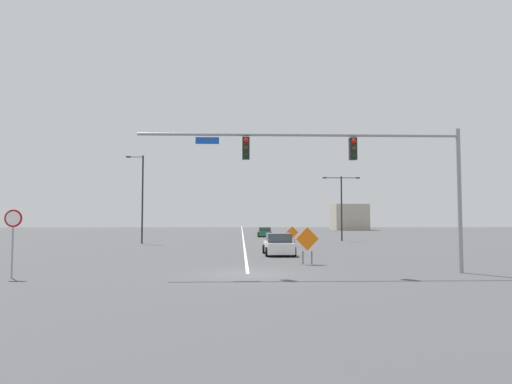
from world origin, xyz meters
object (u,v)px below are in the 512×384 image
traffic_signal_assembly (349,160)px  street_lamp_near_left (141,195)px  street_lamp_mid_right (341,202)px  construction_sign_left_lane (292,234)px  car_green_near (265,232)px  car_white_mid (279,245)px  construction_sign_right_lane (307,241)px  stop_sign (13,230)px

traffic_signal_assembly → street_lamp_near_left: (-15.11, 24.99, -0.44)m
street_lamp_mid_right → construction_sign_left_lane: bearing=-123.5°
car_green_near → construction_sign_left_lane: bearing=-86.5°
car_white_mid → car_green_near: bearing=88.7°
construction_sign_left_lane → car_green_near: bearing=93.5°
car_white_mid → construction_sign_right_lane: bearing=-80.3°
traffic_signal_assembly → construction_sign_right_lane: bearing=108.3°
street_lamp_mid_right → car_white_mid: street_lamp_mid_right is taller
street_lamp_near_left → construction_sign_left_lane: (14.63, -5.63, -3.70)m
stop_sign → construction_sign_right_lane: size_ratio=1.42×
construction_sign_left_lane → traffic_signal_assembly: bearing=-88.6°
stop_sign → car_white_mid: size_ratio=0.72×
car_green_near → traffic_signal_assembly: bearing=-87.5°
car_white_mid → car_green_near: size_ratio=1.02×
street_lamp_mid_right → car_green_near: street_lamp_mid_right is taller
traffic_signal_assembly → street_lamp_near_left: 29.21m
stop_sign → street_lamp_mid_right: street_lamp_mid_right is taller
traffic_signal_assembly → street_lamp_mid_right: size_ratio=2.11×
construction_sign_right_lane → car_green_near: 36.86m
street_lamp_mid_right → street_lamp_near_left: size_ratio=0.81×
stop_sign → street_lamp_near_left: street_lamp_near_left is taller
construction_sign_left_lane → car_green_near: (-1.31, 21.66, -0.56)m
stop_sign → street_lamp_mid_right: bearing=55.5°
traffic_signal_assembly → car_green_near: (-1.79, 41.02, -4.69)m
street_lamp_near_left → traffic_signal_assembly: bearing=-58.8°
stop_sign → car_white_mid: (12.44, 11.67, -1.37)m
street_lamp_near_left → car_white_mid: (12.66, -14.51, -4.17)m
car_white_mid → construction_sign_left_lane: bearing=77.5°
stop_sign → construction_sign_left_lane: 25.12m
stop_sign → street_lamp_near_left: 26.33m
construction_sign_right_lane → car_white_mid: construction_sign_right_lane is taller
street_lamp_near_left → construction_sign_left_lane: size_ratio=4.85×
car_white_mid → street_lamp_mid_right: bearing=65.4°
construction_sign_right_lane → construction_sign_left_lane: bearing=86.6°
stop_sign → street_lamp_mid_right: size_ratio=0.41×
stop_sign → car_green_near: 44.22m
stop_sign → street_lamp_mid_right: (21.15, 30.72, 2.34)m
construction_sign_right_lane → traffic_signal_assembly: bearing=-71.7°
street_lamp_mid_right → car_white_mid: (-8.71, -19.05, -3.71)m
construction_sign_right_lane → car_white_mid: size_ratio=0.51×
street_lamp_near_left → stop_sign: bearing=-89.5°
traffic_signal_assembly → stop_sign: size_ratio=5.21×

